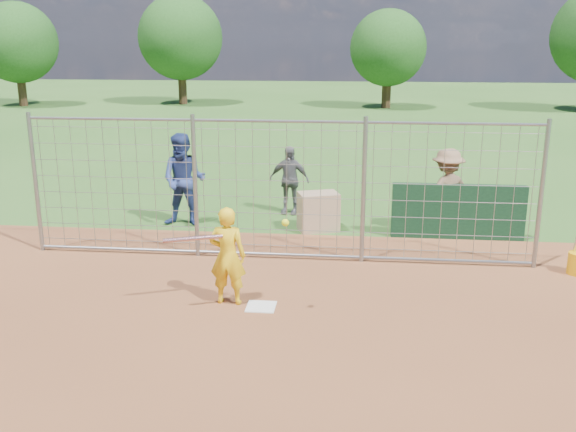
# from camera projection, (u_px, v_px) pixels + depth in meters

# --- Properties ---
(ground) EXTENTS (100.00, 100.00, 0.00)m
(ground) POSITION_uv_depth(u_px,v_px,m) (263.00, 302.00, 9.77)
(ground) COLOR #2D591E
(ground) RESTS_ON ground
(infield_dirt) EXTENTS (18.00, 18.00, 0.00)m
(infield_dirt) POSITION_uv_depth(u_px,v_px,m) (223.00, 412.00, 6.90)
(infield_dirt) COLOR brown
(infield_dirt) RESTS_ON ground
(home_plate) EXTENTS (0.43, 0.43, 0.02)m
(home_plate) POSITION_uv_depth(u_px,v_px,m) (261.00, 307.00, 9.57)
(home_plate) COLOR silver
(home_plate) RESTS_ON ground
(dugout_wall) EXTENTS (2.60, 0.20, 1.10)m
(dugout_wall) POSITION_uv_depth(u_px,v_px,m) (458.00, 212.00, 12.72)
(dugout_wall) COLOR #11381E
(dugout_wall) RESTS_ON ground
(batter) EXTENTS (0.56, 0.38, 1.51)m
(batter) POSITION_uv_depth(u_px,v_px,m) (228.00, 256.00, 9.54)
(batter) COLOR yellow
(batter) RESTS_ON ground
(bystander_a) EXTENTS (1.00, 0.80, 1.98)m
(bystander_a) POSITION_uv_depth(u_px,v_px,m) (184.00, 180.00, 13.49)
(bystander_a) COLOR navy
(bystander_a) RESTS_ON ground
(bystander_b) EXTENTS (0.95, 0.49, 1.56)m
(bystander_b) POSITION_uv_depth(u_px,v_px,m) (289.00, 180.00, 14.47)
(bystander_b) COLOR #55565A
(bystander_b) RESTS_ON ground
(bystander_c) EXTENTS (1.32, 1.10, 1.77)m
(bystander_c) POSITION_uv_depth(u_px,v_px,m) (447.00, 192.00, 12.88)
(bystander_c) COLOR #846348
(bystander_c) RESTS_ON ground
(equipment_bin) EXTENTS (0.93, 0.78, 0.80)m
(equipment_bin) POSITION_uv_depth(u_px,v_px,m) (318.00, 212.00, 13.29)
(equipment_bin) COLOR tan
(equipment_bin) RESTS_ON ground
(equipment_in_play) EXTENTS (1.82, 0.38, 0.39)m
(equipment_in_play) POSITION_uv_depth(u_px,v_px,m) (215.00, 235.00, 9.15)
(equipment_in_play) COLOR silver
(equipment_in_play) RESTS_ON ground
(backstop_fence) EXTENTS (9.08, 0.08, 2.60)m
(backstop_fence) POSITION_uv_depth(u_px,v_px,m) (278.00, 191.00, 11.34)
(backstop_fence) COLOR gray
(backstop_fence) RESTS_ON ground
(tree_line) EXTENTS (44.66, 6.72, 6.48)m
(tree_line) POSITION_uv_depth(u_px,v_px,m) (391.00, 40.00, 35.39)
(tree_line) COLOR #3F2B19
(tree_line) RESTS_ON ground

